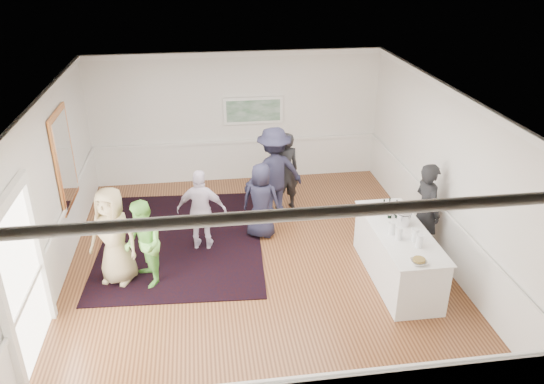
{
  "coord_description": "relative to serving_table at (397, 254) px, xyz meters",
  "views": [
    {
      "loc": [
        -0.9,
        -8.38,
        5.52
      ],
      "look_at": [
        0.32,
        0.2,
        1.38
      ],
      "focal_mm": 35.0,
      "sensor_mm": 36.0,
      "label": 1
    }
  ],
  "objects": [
    {
      "name": "serving_table",
      "position": [
        0.0,
        0.0,
        0.0
      ],
      "size": [
        0.92,
        2.42,
        0.98
      ],
      "color": "white",
      "rests_on": "floor"
    },
    {
      "name": "wall_right",
      "position": [
        1.08,
        0.81,
        1.11
      ],
      "size": [
        0.02,
        8.0,
        3.2
      ],
      "primitive_type": "cube",
      "color": "white",
      "rests_on": "floor"
    },
    {
      "name": "wainscoting",
      "position": [
        -2.42,
        0.81,
        0.01
      ],
      "size": [
        7.0,
        8.0,
        1.0
      ],
      "primitive_type": null,
      "color": "white",
      "rests_on": "floor"
    },
    {
      "name": "mirror",
      "position": [
        -5.87,
        2.11,
        1.31
      ],
      "size": [
        0.05,
        1.25,
        1.85
      ],
      "color": "#E98B44",
      "rests_on": "wall_left"
    },
    {
      "name": "wine_bottles",
      "position": [
        0.05,
        0.54,
        0.64
      ],
      "size": [
        0.38,
        0.29,
        0.31
      ],
      "color": "black",
      "rests_on": "serving_table"
    },
    {
      "name": "nut_bowl",
      "position": [
        -0.09,
        -1.03,
        0.53
      ],
      "size": [
        0.26,
        0.26,
        0.08
      ],
      "color": "white",
      "rests_on": "serving_table"
    },
    {
      "name": "ice_bucket",
      "position": [
        0.12,
        0.19,
        0.6
      ],
      "size": [
        0.26,
        0.26,
        0.25
      ],
      "primitive_type": "cylinder",
      "color": "silver",
      "rests_on": "serving_table"
    },
    {
      "name": "bartender",
      "position": [
        0.78,
        0.71,
        0.45
      ],
      "size": [
        0.56,
        0.75,
        1.88
      ],
      "primitive_type": "imported",
      "rotation": [
        0.0,
        0.0,
        1.74
      ],
      "color": "black",
      "rests_on": "floor"
    },
    {
      "name": "landscape_painting",
      "position": [
        -2.02,
        4.75,
        1.29
      ],
      "size": [
        1.44,
        0.06,
        0.66
      ],
      "color": "white",
      "rests_on": "wall_back"
    },
    {
      "name": "wall_back",
      "position": [
        -2.42,
        4.81,
        1.11
      ],
      "size": [
        7.0,
        0.02,
        3.2
      ],
      "primitive_type": "cube",
      "color": "white",
      "rests_on": "floor"
    },
    {
      "name": "wall_front",
      "position": [
        -2.42,
        -3.19,
        1.11
      ],
      "size": [
        7.0,
        0.02,
        3.2
      ],
      "primitive_type": "cube",
      "color": "white",
      "rests_on": "floor"
    },
    {
      "name": "wall_left",
      "position": [
        -5.92,
        0.81,
        1.11
      ],
      "size": [
        0.02,
        8.0,
        3.2
      ],
      "primitive_type": "cube",
      "color": "white",
      "rests_on": "floor"
    },
    {
      "name": "floor",
      "position": [
        -2.42,
        0.81,
        -0.49
      ],
      "size": [
        8.0,
        8.0,
        0.0
      ],
      "primitive_type": "plane",
      "color": "brown",
      "rests_on": "ground"
    },
    {
      "name": "guest_dark_a",
      "position": [
        -1.81,
        2.71,
        0.51
      ],
      "size": [
        1.43,
        1.0,
        2.02
      ],
      "primitive_type": "imported",
      "rotation": [
        0.0,
        0.0,
        3.35
      ],
      "color": "#1E1E32",
      "rests_on": "floor"
    },
    {
      "name": "doorway",
      "position": [
        -5.87,
        -1.09,
        0.92
      ],
      "size": [
        0.1,
        1.78,
        2.56
      ],
      "color": "white",
      "rests_on": "wall_left"
    },
    {
      "name": "guest_lilac",
      "position": [
        -3.38,
        1.54,
        0.33
      ],
      "size": [
        1.02,
        0.58,
        1.64
      ],
      "primitive_type": "imported",
      "rotation": [
        0.0,
        0.0,
        2.95
      ],
      "color": "silver",
      "rests_on": "floor"
    },
    {
      "name": "area_rug",
      "position": [
        -3.82,
        1.85,
        -0.48
      ],
      "size": [
        3.41,
        4.34,
        0.02
      ],
      "primitive_type": "cube",
      "rotation": [
        0.0,
        0.0,
        -0.06
      ],
      "color": "black",
      "rests_on": "floor"
    },
    {
      "name": "guest_dark_b",
      "position": [
        -1.53,
        3.0,
        0.4
      ],
      "size": [
        0.74,
        0.57,
        1.8
      ],
      "primitive_type": "imported",
      "rotation": [
        0.0,
        0.0,
        3.37
      ],
      "color": "black",
      "rests_on": "floor"
    },
    {
      "name": "guest_green",
      "position": [
        -4.4,
        0.47,
        0.3
      ],
      "size": [
        0.83,
        0.93,
        1.59
      ],
      "primitive_type": "imported",
      "rotation": [
        0.0,
        0.0,
        -1.22
      ],
      "color": "#75CC51",
      "rests_on": "floor"
    },
    {
      "name": "juice_pitchers",
      "position": [
        -0.04,
        -0.33,
        0.61
      ],
      "size": [
        0.42,
        0.59,
        0.24
      ],
      "color": "#80C245",
      "rests_on": "serving_table"
    },
    {
      "name": "guest_navy",
      "position": [
        -2.2,
        1.86,
        0.29
      ],
      "size": [
        0.89,
        0.73,
        1.57
      ],
      "primitive_type": "imported",
      "rotation": [
        0.0,
        0.0,
        2.8
      ],
      "color": "#1E1E32",
      "rests_on": "floor"
    },
    {
      "name": "guest_tan",
      "position": [
        -4.91,
        0.64,
        0.41
      ],
      "size": [
        1.03,
        0.85,
        1.8
      ],
      "primitive_type": "imported",
      "rotation": [
        0.0,
        0.0,
        -0.37
      ],
      "color": "tan",
      "rests_on": "floor"
    },
    {
      "name": "ceiling",
      "position": [
        -2.42,
        0.81,
        2.71
      ],
      "size": [
        7.0,
        8.0,
        0.02
      ],
      "primitive_type": "cube",
      "color": "white",
      "rests_on": "wall_back"
    }
  ]
}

